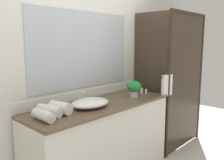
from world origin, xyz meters
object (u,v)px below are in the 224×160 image
object	(u,v)px
amenity_bottle_shampoo	(146,91)
amenity_bottle_lotion	(141,90)
rolled_towel_middle	(49,111)
rolled_towel_far_edge	(60,108)
sink_basin	(90,103)
amenity_bottle_body_wash	(142,90)
faucet	(79,99)
rolled_towel_near_edge	(44,115)
potted_plant	(134,88)

from	to	relation	value
amenity_bottle_shampoo	amenity_bottle_lotion	world-z (taller)	amenity_bottle_shampoo
amenity_bottle_lotion	rolled_towel_middle	bearing A→B (deg)	-179.91
rolled_towel_middle	rolled_towel_far_edge	world-z (taller)	rolled_towel_far_edge
sink_basin	rolled_towel_middle	world-z (taller)	rolled_towel_middle
amenity_bottle_body_wash	rolled_towel_middle	distance (m)	1.38
faucet	rolled_towel_near_edge	xyz separation A→B (m)	(-0.57, -0.23, -0.00)
potted_plant	rolled_towel_near_edge	distance (m)	1.25
potted_plant	rolled_towel_far_edge	size ratio (longest dim) A/B	0.91
potted_plant	rolled_towel_far_edge	distance (m)	1.04
amenity_bottle_shampoo	rolled_towel_near_edge	xyz separation A→B (m)	(-1.50, 0.03, 0.01)
faucet	rolled_towel_near_edge	size ratio (longest dim) A/B	0.66
rolled_towel_near_edge	rolled_towel_far_edge	xyz separation A→B (m)	(0.22, 0.06, 0.01)
sink_basin	amenity_bottle_body_wash	xyz separation A→B (m)	(0.92, -0.00, -0.00)
potted_plant	rolled_towel_middle	world-z (taller)	potted_plant
rolled_towel_middle	amenity_bottle_lotion	bearing A→B (deg)	0.09
potted_plant	amenity_bottle_shampoo	distance (m)	0.26
rolled_towel_far_edge	amenity_bottle_lotion	bearing A→B (deg)	0.85
amenity_bottle_lotion	amenity_bottle_body_wash	bearing A→B (deg)	-133.26
amenity_bottle_shampoo	rolled_towel_middle	size ratio (longest dim) A/B	0.32
faucet	amenity_bottle_lotion	world-z (taller)	faucet
rolled_towel_middle	rolled_towel_far_edge	distance (m)	0.11
rolled_towel_far_edge	rolled_towel_middle	bearing A→B (deg)	171.04
potted_plant	rolled_towel_middle	bearing A→B (deg)	174.91
amenity_bottle_lotion	amenity_bottle_shampoo	bearing A→B (deg)	-112.19
sink_basin	amenity_bottle_lotion	xyz separation A→B (m)	(0.97, 0.05, -0.01)
amenity_bottle_body_wash	rolled_towel_middle	world-z (taller)	rolled_towel_middle
amenity_bottle_lotion	rolled_towel_near_edge	bearing A→B (deg)	-176.92
faucet	amenity_bottle_lotion	distance (m)	0.98
faucet	amenity_bottle_shampoo	xyz separation A→B (m)	(0.92, -0.26, -0.01)
amenity_bottle_lotion	amenity_bottle_body_wash	size ratio (longest dim) A/B	0.86
sink_basin	rolled_towel_middle	xyz separation A→B (m)	(-0.46, 0.05, 0.01)
rolled_towel_near_edge	amenity_bottle_lotion	bearing A→B (deg)	3.08
amenity_bottle_lotion	rolled_towel_near_edge	size ratio (longest dim) A/B	0.30
potted_plant	rolled_towel_near_edge	bearing A→B (deg)	179.06
potted_plant	amenity_bottle_body_wash	size ratio (longest dim) A/B	2.25
amenity_bottle_shampoo	rolled_towel_middle	xyz separation A→B (m)	(-1.39, 0.11, 0.01)
amenity_bottle_lotion	rolled_towel_far_edge	bearing A→B (deg)	-179.15
potted_plant	amenity_bottle_shampoo	size ratio (longest dim) A/B	2.49
amenity_bottle_shampoo	rolled_towel_far_edge	distance (m)	1.28
sink_basin	amenity_bottle_shampoo	world-z (taller)	sink_basin
sink_basin	potted_plant	distance (m)	0.68
amenity_bottle_shampoo	amenity_bottle_body_wash	distance (m)	0.06
amenity_bottle_shampoo	rolled_towel_near_edge	size ratio (longest dim) A/B	0.32
sink_basin	faucet	world-z (taller)	faucet
faucet	potted_plant	distance (m)	0.72
rolled_towel_middle	rolled_towel_near_edge	bearing A→B (deg)	-143.66
amenity_bottle_lotion	amenity_bottle_body_wash	xyz separation A→B (m)	(-0.05, -0.05, 0.01)
amenity_bottle_shampoo	potted_plant	bearing A→B (deg)	177.14
amenity_bottle_shampoo	rolled_towel_far_edge	size ratio (longest dim) A/B	0.36
amenity_bottle_body_wash	sink_basin	bearing A→B (deg)	179.93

